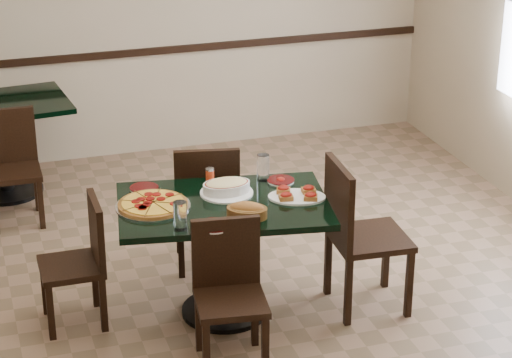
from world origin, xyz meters
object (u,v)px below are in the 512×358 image
object	(u,v)px
chair_right	(356,228)
back_chair_near	(12,161)
chair_left	(82,256)
bruschetta_platter	(297,195)
lasagna_casserole	(226,187)
main_table	(224,230)
back_table	(1,130)
chair_near	(229,285)
bread_basket	(247,211)
chair_far	(207,201)
pepperoni_pizza	(153,204)

from	to	relation	value
chair_right	back_chair_near	size ratio (longest dim) A/B	1.17
chair_left	bruschetta_platter	bearing A→B (deg)	79.78
back_chair_near	lasagna_casserole	world-z (taller)	lasagna_casserole
main_table	bruschetta_platter	size ratio (longest dim) A/B	3.33
back_table	chair_left	xyz separation A→B (m)	(0.30, -2.16, -0.08)
back_table	bruschetta_platter	bearing A→B (deg)	-62.14
chair_near	bread_basket	size ratio (longest dim) A/B	2.92
chair_far	chair_near	size ratio (longest dim) A/B	1.08
lasagna_casserole	main_table	bearing A→B (deg)	-116.02
back_chair_near	bruschetta_platter	size ratio (longest dim) A/B	2.04
back_table	chair_far	bearing A→B (deg)	-61.14
bread_basket	bruschetta_platter	world-z (taller)	bread_basket
chair_right	lasagna_casserole	size ratio (longest dim) A/B	2.99
back_chair_near	bread_basket	xyz separation A→B (m)	(1.18, -2.05, 0.33)
chair_right	pepperoni_pizza	distance (m)	1.25
chair_far	bruschetta_platter	size ratio (longest dim) A/B	2.21
chair_near	bruschetta_platter	distance (m)	0.75
back_table	chair_left	bearing A→B (deg)	-87.57
back_chair_near	pepperoni_pizza	size ratio (longest dim) A/B	1.87
back_chair_near	bread_basket	distance (m)	2.38
back_table	chair_near	size ratio (longest dim) A/B	1.34
back_chair_near	chair_far	bearing A→B (deg)	-45.77
chair_left	main_table	bearing A→B (deg)	78.88
bread_basket	bruschetta_platter	bearing A→B (deg)	51.29
pepperoni_pizza	bruschetta_platter	bearing A→B (deg)	-9.09
chair_left	pepperoni_pizza	bearing A→B (deg)	77.02
lasagna_casserole	bruschetta_platter	xyz separation A→B (m)	(0.39, -0.19, -0.02)
chair_right	lasagna_casserole	world-z (taller)	chair_right
pepperoni_pizza	bruschetta_platter	xyz separation A→B (m)	(0.85, -0.14, 0.01)
lasagna_casserole	chair_far	bearing A→B (deg)	89.14
chair_near	bread_basket	distance (m)	0.45
back_table	main_table	bearing A→B (deg)	-69.49
back_table	chair_far	distance (m)	2.10
main_table	bruschetta_platter	distance (m)	0.49
main_table	chair_left	bearing A→B (deg)	177.85
main_table	chair_left	size ratio (longest dim) A/B	1.71
chair_far	pepperoni_pizza	world-z (taller)	chair_far
back_table	bread_basket	xyz separation A→B (m)	(1.22, -2.56, 0.27)
chair_right	chair_left	size ratio (longest dim) A/B	1.22
chair_right	chair_left	bearing A→B (deg)	81.54
chair_right	bread_basket	size ratio (longest dim) A/B	3.40
main_table	back_table	bearing A→B (deg)	125.35
back_chair_near	bruschetta_platter	world-z (taller)	back_chair_near
bread_basket	chair_left	bearing A→B (deg)	-176.94
back_chair_near	bread_basket	world-z (taller)	bread_basket
back_table	back_chair_near	xyz separation A→B (m)	(0.03, -0.51, -0.06)
back_table	pepperoni_pizza	world-z (taller)	pepperoni_pizza
chair_far	chair_right	size ratio (longest dim) A/B	0.93
back_table	chair_right	distance (m)	3.16
back_table	bruschetta_platter	size ratio (longest dim) A/B	2.73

